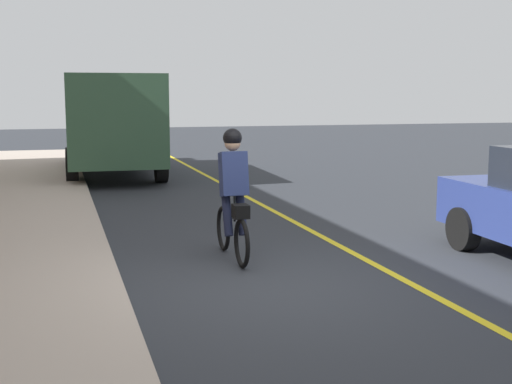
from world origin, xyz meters
TOP-DOWN VIEW (x-y plane):
  - ground_plane at (0.00, 0.00)m, footprint 80.00×80.00m
  - lane_line_centre at (0.00, -1.60)m, footprint 36.00×0.12m
  - cyclist_lead at (1.43, 0.16)m, footprint 1.71×0.36m
  - box_truck_background at (11.97, 0.90)m, footprint 6.79×2.74m

SIDE VIEW (x-z plane):
  - ground_plane at x=0.00m, z-range 0.00..0.00m
  - lane_line_centre at x=0.00m, z-range 0.00..0.01m
  - cyclist_lead at x=1.43m, z-range 0.00..1.82m
  - box_truck_background at x=11.97m, z-range 0.16..2.94m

